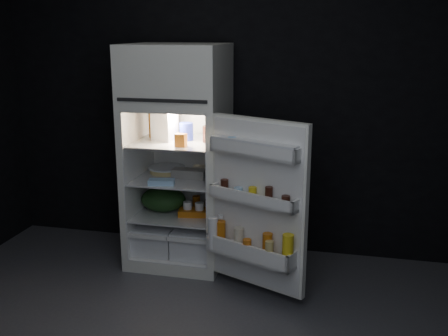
% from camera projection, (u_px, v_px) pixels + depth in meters
% --- Properties ---
extents(wall_back, '(4.00, 0.00, 2.70)m').
position_uv_depth(wall_back, '(229.00, 95.00, 4.41)').
color(wall_back, black).
rests_on(wall_back, ground).
extents(refrigerator, '(0.76, 0.71, 1.78)m').
position_uv_depth(refrigerator, '(179.00, 148.00, 4.23)').
color(refrigerator, white).
rests_on(refrigerator, ground).
extents(fridge_door, '(0.74, 0.46, 1.22)m').
position_uv_depth(fridge_door, '(256.00, 208.00, 3.65)').
color(fridge_door, white).
rests_on(fridge_door, ground).
extents(milk_jug, '(0.19, 0.19, 0.24)m').
position_uv_depth(milk_jug, '(165.00, 125.00, 4.17)').
color(milk_jug, white).
rests_on(milk_jug, refrigerator).
extents(mayo_jar, '(0.12, 0.12, 0.14)m').
position_uv_depth(mayo_jar, '(186.00, 132.00, 4.18)').
color(mayo_jar, '#2030B0').
rests_on(mayo_jar, refrigerator).
extents(jam_jar, '(0.12, 0.12, 0.13)m').
position_uv_depth(jam_jar, '(209.00, 134.00, 4.11)').
color(jam_jar, black).
rests_on(jam_jar, refrigerator).
extents(amber_bottle, '(0.09, 0.09, 0.22)m').
position_uv_depth(amber_bottle, '(153.00, 124.00, 4.28)').
color(amber_bottle, orange).
rests_on(amber_bottle, refrigerator).
extents(small_carton, '(0.09, 0.07, 0.10)m').
position_uv_depth(small_carton, '(181.00, 140.00, 3.95)').
color(small_carton, '#C86617').
rests_on(small_carton, refrigerator).
extents(egg_carton, '(0.28, 0.12, 0.07)m').
position_uv_depth(egg_carton, '(189.00, 174.00, 4.22)').
color(egg_carton, gray).
rests_on(egg_carton, refrigerator).
extents(pie, '(0.37, 0.37, 0.04)m').
position_uv_depth(pie, '(167.00, 170.00, 4.38)').
color(pie, tan).
rests_on(pie, refrigerator).
extents(flat_package, '(0.22, 0.14, 0.04)m').
position_uv_depth(flat_package, '(161.00, 182.00, 4.04)').
color(flat_package, '#98C4EB').
rests_on(flat_package, refrigerator).
extents(wrapped_pkg, '(0.14, 0.12, 0.05)m').
position_uv_depth(wrapped_pkg, '(201.00, 169.00, 4.39)').
color(wrapped_pkg, beige).
rests_on(wrapped_pkg, refrigerator).
extents(produce_bag, '(0.44, 0.40, 0.20)m').
position_uv_depth(produce_bag, '(163.00, 199.00, 4.33)').
color(produce_bag, '#193815').
rests_on(produce_bag, refrigerator).
extents(yogurt_tray, '(0.28, 0.18, 0.05)m').
position_uv_depth(yogurt_tray, '(195.00, 212.00, 4.24)').
color(yogurt_tray, '#BD6010').
rests_on(yogurt_tray, refrigerator).
extents(small_can_red, '(0.08, 0.08, 0.09)m').
position_uv_depth(small_can_red, '(196.00, 201.00, 4.45)').
color(small_can_red, '#BD6010').
rests_on(small_can_red, refrigerator).
extents(small_can_silver, '(0.08, 0.08, 0.09)m').
position_uv_depth(small_can_silver, '(208.00, 205.00, 4.35)').
color(small_can_silver, white).
rests_on(small_can_silver, refrigerator).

